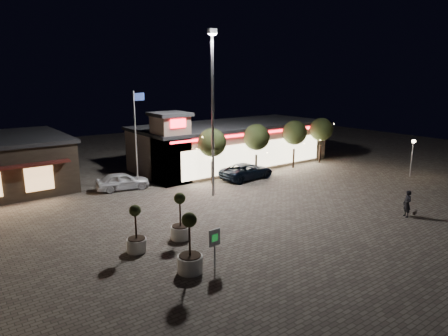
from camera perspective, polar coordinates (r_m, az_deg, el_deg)
ground at (r=24.11m, az=5.60°, el=-9.28°), size 90.00×90.00×0.00m
retail_building at (r=41.13m, az=0.75°, el=3.44°), size 20.40×8.40×6.10m
floodlight_pole at (r=29.87m, az=-1.63°, el=9.03°), size 0.60×0.40×12.38m
flagpole at (r=32.54m, az=-12.39°, el=5.04°), size 0.95×0.10×8.00m
lamp_post_east at (r=40.18m, az=25.36°, el=2.28°), size 0.36×0.36×3.48m
string_tree_a at (r=33.87m, az=-1.73°, el=3.63°), size 2.42×2.42×4.79m
string_tree_b at (r=36.92m, az=4.67°, el=4.39°), size 2.42×2.42×4.79m
string_tree_c at (r=40.36m, az=10.05°, el=4.99°), size 2.42×2.42×4.79m
string_tree_d at (r=43.33m, az=13.72°, el=5.37°), size 2.42×2.42×4.79m
pickup_truck at (r=36.00m, az=3.30°, el=-0.42°), size 5.30×2.65×1.44m
white_sedan at (r=33.60m, az=-14.28°, el=-1.80°), size 4.51×2.45×1.46m
pedestrian at (r=29.01m, az=24.70°, el=-4.66°), size 0.69×0.78×1.80m
dog at (r=29.55m, az=25.64°, el=-5.67°), size 0.56×0.29×0.30m
planter_left at (r=21.93m, az=-12.41°, el=-9.62°), size 1.06×1.06×2.60m
planter_mid at (r=19.38m, az=-4.89°, el=-12.12°), size 1.22×1.22×2.99m
planter_right at (r=23.12m, az=-6.25°, el=-8.04°), size 1.12×1.12×2.75m
valet_sign at (r=19.55m, az=-1.36°, el=-10.36°), size 0.65×0.11×1.97m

